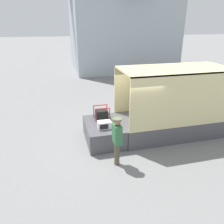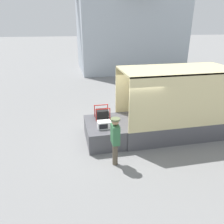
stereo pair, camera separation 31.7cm
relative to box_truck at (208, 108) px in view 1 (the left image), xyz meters
The scene contains 7 objects.
ground_plane 4.23m from the box_truck, behind, with size 160.00×160.00×0.00m, color gray.
box_truck is the anchor object (origin of this frame).
tailgate_deck 4.88m from the box_truck, behind, with size 1.46×2.05×0.77m, color #4C4C51.
microwave 4.93m from the box_truck, behind, with size 0.51×0.35×0.28m.
portable_generator 4.84m from the box_truck, behind, with size 0.61×0.51×0.54m.
worker_person 5.08m from the box_truck, 159.97° to the right, with size 0.31×0.44×1.73m.
house_backdrop 15.71m from the box_truck, 88.58° to the left, with size 10.49×7.80×9.86m.
Camera 1 is at (-2.38, -7.85, 4.54)m, focal length 35.00 mm.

